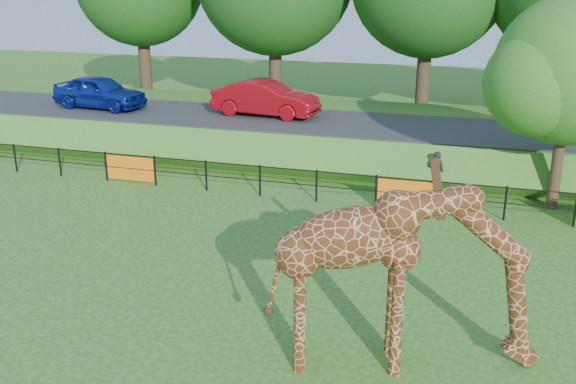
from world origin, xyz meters
name	(u,v)px	position (x,y,z in m)	size (l,w,h in m)	color
ground	(226,315)	(0.00, 0.00, 0.00)	(90.00, 90.00, 0.00)	#2A5B16
giraffe	(405,278)	(3.97, -0.78, 1.84)	(5.16, 0.95, 3.69)	#532711
perimeter_fence	(316,186)	(0.00, 8.00, 0.55)	(28.07, 0.10, 1.10)	black
embankment	(360,133)	(0.00, 15.50, 0.65)	(40.00, 9.00, 1.30)	#2A5B16
road	(353,125)	(0.00, 14.00, 1.36)	(40.00, 5.00, 0.12)	#313133
car_blue	(100,92)	(-11.81, 13.80, 2.17)	(1.78, 4.42, 1.51)	#142BA8
car_red	(266,98)	(-3.96, 14.39, 2.18)	(1.62, 4.63, 1.53)	#B90D17
visitor	(436,173)	(3.73, 9.93, 0.77)	(0.56, 0.37, 1.54)	black
tree_east	(572,76)	(7.60, 9.63, 4.28)	(5.40, 4.71, 6.76)	#362218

